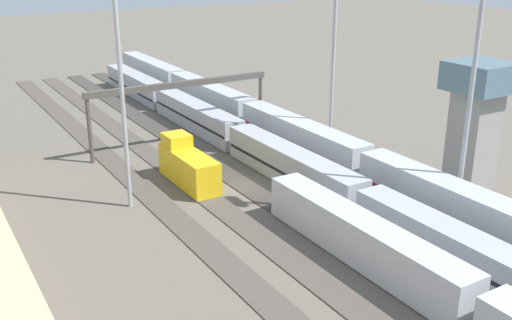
% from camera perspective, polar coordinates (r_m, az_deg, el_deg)
% --- Properties ---
extents(ground_plane, '(400.00, 400.00, 0.00)m').
position_cam_1_polar(ground_plane, '(65.70, -1.07, -2.56)').
color(ground_plane, '#60594F').
extents(track_bed_0, '(140.00, 2.80, 0.12)m').
position_cam_1_polar(track_bed_0, '(70.86, 5.94, -0.92)').
color(track_bed_0, '#4C443D').
rests_on(track_bed_0, ground_plane).
extents(track_bed_1, '(140.00, 2.80, 0.12)m').
position_cam_1_polar(track_bed_1, '(68.13, 2.57, -1.69)').
color(track_bed_1, '#3D3833').
rests_on(track_bed_1, ground_plane).
extents(track_bed_2, '(140.00, 2.80, 0.12)m').
position_cam_1_polar(track_bed_2, '(65.67, -1.07, -2.51)').
color(track_bed_2, '#3D3833').
rests_on(track_bed_2, ground_plane).
extents(track_bed_3, '(140.00, 2.80, 0.12)m').
position_cam_1_polar(track_bed_3, '(63.51, -4.98, -3.39)').
color(track_bed_3, '#4C443D').
rests_on(track_bed_3, ground_plane).
extents(track_bed_4, '(140.00, 2.80, 0.12)m').
position_cam_1_polar(track_bed_4, '(61.68, -9.15, -4.30)').
color(track_bed_4, '#4C443D').
rests_on(track_bed_4, ground_plane).
extents(train_on_track_0, '(119.80, 3.06, 5.00)m').
position_cam_1_polar(train_on_track_0, '(72.83, 4.27, 1.82)').
color(train_on_track_0, '#B7BABF').
rests_on(train_on_track_0, ground_plane).
extents(train_on_track_2, '(47.20, 3.00, 3.80)m').
position_cam_1_polar(train_on_track_2, '(43.59, 20.73, -13.35)').
color(train_on_track_2, '#B7BABF').
rests_on(train_on_track_2, ground_plane).
extents(train_on_track_3, '(10.00, 3.00, 5.00)m').
position_cam_1_polar(train_on_track_3, '(66.10, -6.57, -0.55)').
color(train_on_track_3, gold).
rests_on(train_on_track_3, ground_plane).
extents(train_on_track_1, '(114.80, 3.06, 4.40)m').
position_cam_1_polar(train_on_track_1, '(67.77, 2.39, -0.01)').
color(train_on_track_1, '#285193').
rests_on(train_on_track_1, ground_plane).
extents(light_mast_0, '(2.80, 0.70, 24.72)m').
position_cam_1_polar(light_mast_0, '(71.00, 7.55, 12.32)').
color(light_mast_0, '#9EA0A5').
rests_on(light_mast_0, ground_plane).
extents(light_mast_1, '(2.80, 0.70, 28.38)m').
position_cam_1_polar(light_mast_1, '(57.35, -13.22, 12.28)').
color(light_mast_1, '#9EA0A5').
rests_on(light_mast_1, ground_plane).
extents(light_mast_2, '(2.80, 0.70, 30.47)m').
position_cam_1_polar(light_mast_2, '(55.09, 20.72, 12.46)').
color(light_mast_2, '#9EA0A5').
rests_on(light_mast_2, ground_plane).
extents(signal_gantry, '(0.70, 25.00, 8.80)m').
position_cam_1_polar(signal_gantry, '(77.47, -7.26, 6.51)').
color(signal_gantry, '#4C4742').
rests_on(signal_gantry, ground_plane).
extents(control_tower, '(6.00, 6.00, 13.85)m').
position_cam_1_polar(control_tower, '(67.00, 20.35, 3.93)').
color(control_tower, gray).
rests_on(control_tower, ground_plane).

